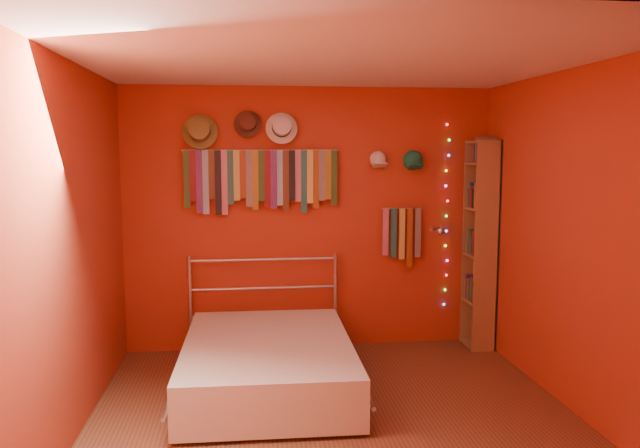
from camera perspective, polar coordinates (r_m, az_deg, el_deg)
name	(u,v)px	position (r m, az deg, el deg)	size (l,w,h in m)	color
ground	(336,422)	(4.61, 1.48, -17.68)	(3.50, 3.50, 0.00)	brown
back_wall	(310,219)	(5.97, -0.92, 0.46)	(3.50, 0.02, 2.50)	#9A3018
right_wall	(579,243)	(4.82, 22.58, -1.60)	(0.02, 3.50, 2.50)	#9A3018
left_wall	(70,252)	(4.35, -21.92, -2.43)	(0.02, 3.50, 2.50)	#9A3018
ceiling	(337,60)	(4.24, 1.59, 14.80)	(3.50, 3.50, 0.02)	white
tie_rack	(261,177)	(5.84, -5.44, 4.28)	(1.45, 0.03, 0.60)	silver
small_tie_rack	(402,232)	(6.08, 7.53, -0.78)	(0.40, 0.03, 0.58)	silver
fedora_olive	(200,131)	(5.82, -10.95, 8.36)	(0.32, 0.17, 0.32)	olive
fedora_brown	(248,123)	(5.81, -6.63, 9.14)	(0.26, 0.14, 0.25)	#4E271C
fedora_white	(282,127)	(5.82, -3.52, 8.82)	(0.29, 0.16, 0.29)	silver
cap_white	(378,159)	(5.98, 5.32, 5.89)	(0.17, 0.21, 0.17)	white
cap_green	(413,160)	(6.06, 8.49, 5.76)	(0.19, 0.23, 0.19)	#186C50
fairy_lights	(447,216)	(6.21, 11.49, 0.72)	(0.06, 0.02, 1.79)	#FF3333
reading_lamp	(439,231)	(5.98, 10.84, -0.62)	(0.08, 0.33, 0.10)	silver
bookshelf	(484,243)	(6.18, 14.77, -1.72)	(0.25, 0.34, 2.00)	olive
bed	(268,363)	(5.12, -4.79, -12.54)	(1.44, 1.94, 0.93)	silver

